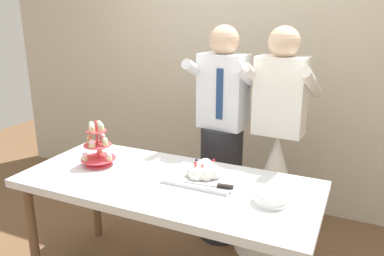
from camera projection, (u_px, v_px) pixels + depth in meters
The scene contains 7 objects.
rear_wall at pixel (245, 46), 3.42m from camera, with size 5.20×0.10×2.90m, color beige.
dessert_table at pixel (167, 192), 2.35m from camera, with size 1.80×0.80×0.78m.
cupcake_stand at pixel (98, 147), 2.53m from camera, with size 0.23×0.23×0.31m.
main_cake_tray at pixel (204, 173), 2.33m from camera, with size 0.44×0.31×0.12m.
plate_stack at pixel (271, 197), 2.05m from camera, with size 0.19×0.19×0.07m.
person_groom at pixel (222, 149), 2.94m from camera, with size 0.51×0.54×1.66m.
person_bride at pixel (275, 178), 2.83m from camera, with size 0.56×0.56×1.66m.
Camera 1 is at (1.03, -1.88, 1.76)m, focal length 36.26 mm.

